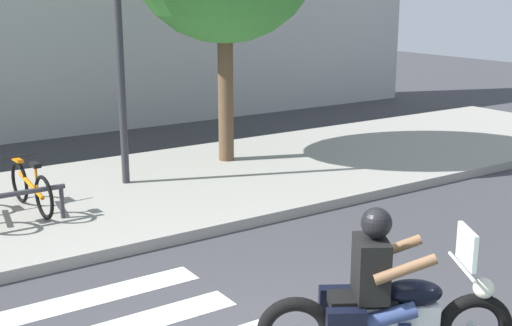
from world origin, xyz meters
TOP-DOWN VIEW (x-y plane):
  - sidewalk at (0.00, 5.48)m, footprint 24.00×4.40m
  - crosswalk_stripe_5 at (-0.91, 2.40)m, footprint 2.80×0.40m
  - motorcycle at (0.92, -0.33)m, footprint 1.97×1.26m
  - rider at (0.86, -0.29)m, footprint 0.77×0.72m
  - bicycle_3 at (-0.49, 5.27)m, footprint 0.48×1.56m
  - street_lamp at (1.19, 5.88)m, footprint 0.28×0.28m

SIDE VIEW (x-z plane):
  - crosswalk_stripe_5 at x=-0.91m, z-range 0.00..0.01m
  - sidewalk at x=0.00m, z-range 0.00..0.15m
  - motorcycle at x=0.92m, z-range -0.16..1.10m
  - bicycle_3 at x=-0.49m, z-range 0.12..0.86m
  - rider at x=0.86m, z-range 0.11..1.57m
  - street_lamp at x=1.19m, z-range 0.46..5.03m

